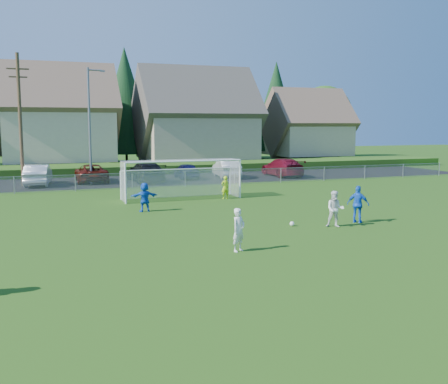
{
  "coord_description": "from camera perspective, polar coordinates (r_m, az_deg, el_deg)",
  "views": [
    {
      "loc": [
        -8.73,
        -15.87,
        4.72
      ],
      "look_at": [
        0.0,
        8.0,
        1.4
      ],
      "focal_mm": 42.0,
      "sensor_mm": 36.0,
      "label": 1
    }
  ],
  "objects": [
    {
      "name": "ground",
      "position": [
        18.72,
        8.51,
        -7.24
      ],
      "size": [
        160.0,
        160.0,
        0.0
      ],
      "primitive_type": "plane",
      "color": "#193D0C",
      "rests_on": "ground"
    },
    {
      "name": "asphalt_lot",
      "position": [
        44.49,
        -8.66,
        1.27
      ],
      "size": [
        60.0,
        60.0,
        0.0
      ],
      "primitive_type": "plane",
      "color": "black",
      "rests_on": "ground"
    },
    {
      "name": "grass_embankment",
      "position": [
        51.8,
        -10.32,
        2.53
      ],
      "size": [
        70.0,
        6.0,
        0.8
      ],
      "primitive_type": "cube",
      "color": "#1E420F",
      "rests_on": "ground"
    },
    {
      "name": "soccer_ball",
      "position": [
        24.54,
        7.42,
        -3.45
      ],
      "size": [
        0.22,
        0.22,
        0.22
      ],
      "primitive_type": "sphere",
      "color": "white",
      "rests_on": "ground"
    },
    {
      "name": "player_white_a",
      "position": [
        19.47,
        1.6,
        -4.14
      ],
      "size": [
        0.71,
        0.63,
        1.62
      ],
      "primitive_type": "imported",
      "rotation": [
        0.0,
        0.0,
        0.52
      ],
      "color": "white",
      "rests_on": "ground"
    },
    {
      "name": "player_white_b",
      "position": [
        24.52,
        12.0,
        -1.83
      ],
      "size": [
        1.02,
        0.95,
        1.68
      ],
      "primitive_type": "imported",
      "rotation": [
        0.0,
        0.0,
        -0.5
      ],
      "color": "white",
      "rests_on": "ground"
    },
    {
      "name": "player_blue_a",
      "position": [
        25.86,
        14.39,
        -1.31
      ],
      "size": [
        1.04,
        1.06,
        1.78
      ],
      "primitive_type": "imported",
      "rotation": [
        0.0,
        0.0,
        2.33
      ],
      "color": "blue",
      "rests_on": "ground"
    },
    {
      "name": "player_blue_b",
      "position": [
        28.58,
        -8.64,
        -0.55
      ],
      "size": [
        1.47,
        0.5,
        1.58
      ],
      "primitive_type": "imported",
      "rotation": [
        0.0,
        0.0,
        3.16
      ],
      "color": "blue",
      "rests_on": "ground"
    },
    {
      "name": "goalkeeper",
      "position": [
        33.07,
        0.12,
        0.5
      ],
      "size": [
        0.58,
        0.43,
        1.45
      ],
      "primitive_type": "imported",
      "rotation": [
        0.0,
        0.0,
        3.3
      ],
      "color": "#B7DE1A",
      "rests_on": "ground"
    },
    {
      "name": "car_b",
      "position": [
        42.87,
        -19.58,
        1.77
      ],
      "size": [
        2.27,
        5.06,
        1.61
      ],
      "primitive_type": "imported",
      "rotation": [
        0.0,
        0.0,
        3.02
      ],
      "color": "silver",
      "rests_on": "ground"
    },
    {
      "name": "car_c",
      "position": [
        44.06,
        -14.25,
        2.01
      ],
      "size": [
        2.48,
        5.25,
        1.45
      ],
      "primitive_type": "imported",
      "rotation": [
        0.0,
        0.0,
        3.13
      ],
      "color": "#4D1008",
      "rests_on": "ground"
    },
    {
      "name": "car_d",
      "position": [
        43.27,
        -8.54,
        2.17
      ],
      "size": [
        2.53,
        5.66,
        1.61
      ],
      "primitive_type": "imported",
      "rotation": [
        0.0,
        0.0,
        3.19
      ],
      "color": "black",
      "rests_on": "ground"
    },
    {
      "name": "car_e",
      "position": [
        45.29,
        -4.11,
        2.3
      ],
      "size": [
        1.8,
        4.06,
        1.36
      ],
      "primitive_type": "imported",
      "rotation": [
        0.0,
        0.0,
        3.09
      ],
      "color": "#131545",
      "rests_on": "ground"
    },
    {
      "name": "car_f",
      "position": [
        46.33,
        0.28,
        2.56
      ],
      "size": [
        2.25,
        4.93,
        1.57
      ],
      "primitive_type": "imported",
      "rotation": [
        0.0,
        0.0,
        3.01
      ],
      "color": "silver",
      "rests_on": "ground"
    },
    {
      "name": "car_g",
      "position": [
        47.68,
        6.37,
        2.69
      ],
      "size": [
        2.47,
        5.65,
        1.62
      ],
      "primitive_type": "imported",
      "rotation": [
        0.0,
        0.0,
        3.1
      ],
      "color": "maroon",
      "rests_on": "ground"
    },
    {
      "name": "soccer_goal",
      "position": [
        33.24,
        -4.77,
        2.07
      ],
      "size": [
        7.42,
        1.9,
        2.5
      ],
      "color": "white",
      "rests_on": "ground"
    },
    {
      "name": "chainlink_fence",
      "position": [
        39.08,
        -7.07,
        1.37
      ],
      "size": [
        52.06,
        0.06,
        1.2
      ],
      "color": "gray",
      "rests_on": "ground"
    },
    {
      "name": "streetlight",
      "position": [
        42.09,
        -14.36,
        7.37
      ],
      "size": [
        1.38,
        0.18,
        9.0
      ],
      "color": "slate",
      "rests_on": "ground"
    },
    {
      "name": "utility_pole",
      "position": [
        42.88,
        -21.3,
        7.5
      ],
      "size": [
        1.6,
        0.26,
        10.0
      ],
      "color": "#473321",
      "rests_on": "ground"
    },
    {
      "name": "houses_row",
      "position": [
        59.37,
        -9.82,
        9.85
      ],
      "size": [
        53.9,
        11.45,
        13.27
      ],
      "color": "tan",
      "rests_on": "ground"
    },
    {
      "name": "tree_row",
      "position": [
        65.38,
        -11.63,
        9.2
      ],
      "size": [
        65.98,
        12.36,
        13.8
      ],
      "color": "#382616",
      "rests_on": "ground"
    }
  ]
}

